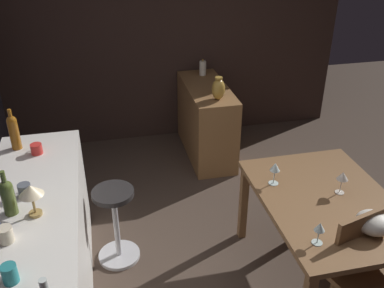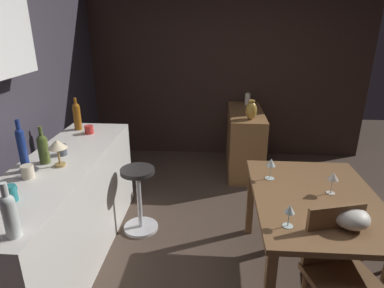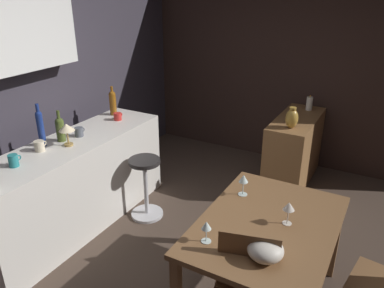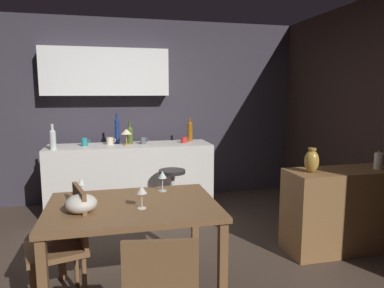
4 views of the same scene
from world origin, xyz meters
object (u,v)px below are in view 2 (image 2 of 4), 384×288
Objects in this scene: bar_stool at (139,198)px; pillar_candle_tall at (248,99)px; chair_near_window at (340,271)px; wine_glass_right at (333,177)px; wine_bottle_olive at (43,148)px; dining_table at (315,207)px; vase_brass at (251,110)px; cup_cream at (28,172)px; wine_bottle_clear at (10,213)px; wine_glass_center at (289,210)px; wine_bottle_cobalt at (22,148)px; counter_lamp at (57,146)px; sideboard_cabinet at (245,141)px; wine_bottle_amber at (77,115)px; cup_teal at (11,193)px; wine_glass_left at (271,163)px; fruit_bowl at (351,217)px; cup_slate at (62,150)px; cup_red at (89,130)px.

pillar_candle_tall is at bearing -31.87° from bar_stool.
wine_glass_right reaches higher than chair_near_window.
dining_table is at bearing -92.86° from wine_bottle_olive.
cup_cream is at bearing 136.77° from vase_brass.
wine_glass_center is at bearing -74.18° from wine_bottle_clear.
wine_bottle_cobalt reaches higher than counter_lamp.
wine_bottle_cobalt reaches higher than wine_glass_right.
sideboard_cabinet is at bearing -26.54° from wine_bottle_clear.
wine_bottle_amber is at bearing 4.57° from wine_bottle_olive.
cup_teal is (-1.41, -0.14, -0.10)m from wine_bottle_amber.
cup_cream is 1.08× the size of cup_teal.
wine_bottle_amber is (0.66, 1.84, 0.18)m from wine_glass_left.
wine_bottle_olive reaches higher than pillar_candle_tall.
chair_near_window is 2.26m from vase_brass.
vase_brass is at bearing 11.57° from fruit_bowl.
wine_glass_center is 1.84m from cup_slate.
cup_red is at bearing -7.11° from wine_bottle_olive.
vase_brass is at bearing 0.98° from wine_glass_center.
cup_teal is (-1.03, 0.54, 0.60)m from bar_stool.
chair_near_window is at bearing -125.13° from bar_stool.
wine_bottle_amber is 1.39× the size of vase_brass.
cup_cream is (-0.16, 2.06, 0.29)m from dining_table.
vase_brass reaches higher than chair_near_window.
wine_glass_right is at bearing -111.28° from wine_bottle_amber.
pillar_candle_tall is at bearing -36.44° from wine_bottle_cobalt.
wine_bottle_cobalt is at bearing 91.56° from dining_table.
fruit_bowl is 2.11m from vase_brass.
bar_stool is 1.02m from wine_bottle_olive.
cup_cream is (0.23, 1.78, 0.09)m from wine_glass_center.
sideboard_cabinet is 5.17× the size of counter_lamp.
bar_stool is 5.32× the size of cup_cream.
sideboard_cabinet is 9.21× the size of cup_red.
counter_lamp is (0.21, -0.14, 0.12)m from cup_cream.
chair_near_window is 7.90× the size of cup_teal.
wine_bottle_cobalt is at bearing -179.83° from wine_bottle_amber.
chair_near_window is 4.20× the size of counter_lamp.
bar_stool is 1.11m from cup_cream.
cup_teal is (-0.47, 2.00, 0.30)m from dining_table.
wine_bottle_clear is (-0.81, 1.78, 0.38)m from dining_table.
cup_slate reaches higher than wine_glass_left.
wine_glass_right reaches higher than bar_stool.
sideboard_cabinet is at bearing 173.28° from pillar_candle_tall.
chair_near_window is 7.47× the size of cup_red.
wine_bottle_cobalt reaches higher than cup_teal.
wine_bottle_cobalt is (0.33, 1.85, 0.23)m from wine_glass_center.
wine_bottle_olive reaches higher than wine_glass_right.
dining_table is at bearing -113.64° from wine_bottle_amber.
dining_table is 5.94× the size of counter_lamp.
chair_near_window is (-2.55, -0.38, 0.09)m from sideboard_cabinet.
sideboard_cabinet is 3.27m from wine_bottle_clear.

